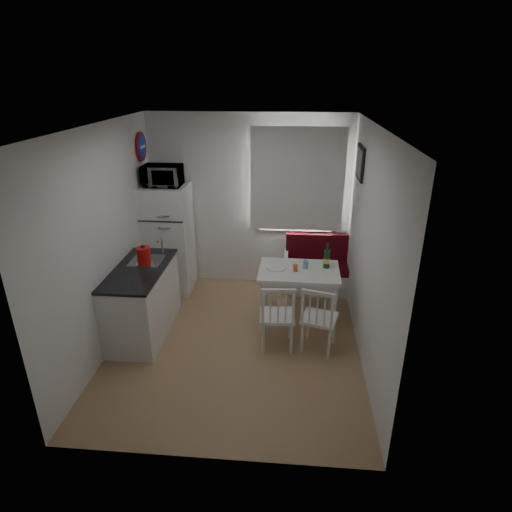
{
  "coord_description": "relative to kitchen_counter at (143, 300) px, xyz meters",
  "views": [
    {
      "loc": [
        0.64,
        -4.43,
        3.1
      ],
      "look_at": [
        0.21,
        0.5,
        0.97
      ],
      "focal_mm": 30.0,
      "sensor_mm": 36.0,
      "label": 1
    }
  ],
  "objects": [
    {
      "name": "floor",
      "position": [
        1.2,
        -0.16,
        -0.46
      ],
      "size": [
        3.0,
        3.5,
        0.02
      ],
      "primitive_type": "cube",
      "color": "#A78159",
      "rests_on": "ground"
    },
    {
      "name": "ceiling",
      "position": [
        1.2,
        -0.16,
        2.14
      ],
      "size": [
        3.0,
        3.5,
        0.02
      ],
      "primitive_type": "cube",
      "color": "white",
      "rests_on": "wall_back"
    },
    {
      "name": "wall_back",
      "position": [
        1.2,
        1.59,
        0.84
      ],
      "size": [
        3.0,
        0.02,
        2.6
      ],
      "primitive_type": "cube",
      "color": "white",
      "rests_on": "floor"
    },
    {
      "name": "wall_front",
      "position": [
        1.2,
        -1.91,
        0.84
      ],
      "size": [
        3.0,
        0.02,
        2.6
      ],
      "primitive_type": "cube",
      "color": "white",
      "rests_on": "floor"
    },
    {
      "name": "wall_left",
      "position": [
        -0.3,
        -0.16,
        0.84
      ],
      "size": [
        0.02,
        3.5,
        2.6
      ],
      "primitive_type": "cube",
      "color": "white",
      "rests_on": "floor"
    },
    {
      "name": "wall_right",
      "position": [
        2.7,
        -0.16,
        0.84
      ],
      "size": [
        0.02,
        3.5,
        2.6
      ],
      "primitive_type": "cube",
      "color": "white",
      "rests_on": "floor"
    },
    {
      "name": "window",
      "position": [
        1.9,
        1.56,
        1.17
      ],
      "size": [
        1.22,
        0.06,
        1.47
      ],
      "primitive_type": "cube",
      "color": "white",
      "rests_on": "wall_back"
    },
    {
      "name": "curtain",
      "position": [
        1.9,
        1.49,
        1.22
      ],
      "size": [
        1.35,
        0.02,
        1.5
      ],
      "primitive_type": "cube",
      "color": "white",
      "rests_on": "wall_back"
    },
    {
      "name": "kitchen_counter",
      "position": [
        0.0,
        0.0,
        0.0
      ],
      "size": [
        0.62,
        1.32,
        1.16
      ],
      "color": "white",
      "rests_on": "floor"
    },
    {
      "name": "wall_sign",
      "position": [
        -0.27,
        1.29,
        1.69
      ],
      "size": [
        0.03,
        0.4,
        0.4
      ],
      "primitive_type": "cylinder",
      "rotation": [
        0.0,
        1.57,
        0.0
      ],
      "color": "#1C2AA8",
      "rests_on": "wall_left"
    },
    {
      "name": "picture_frame",
      "position": [
        2.67,
        0.94,
        1.59
      ],
      "size": [
        0.04,
        0.52,
        0.42
      ],
      "primitive_type": "cube",
      "color": "black",
      "rests_on": "wall_right"
    },
    {
      "name": "bench",
      "position": [
        2.34,
        1.35,
        -0.17
      ],
      "size": [
        1.2,
        0.46,
        0.86
      ],
      "color": "white",
      "rests_on": "floor"
    },
    {
      "name": "dining_table",
      "position": [
        1.96,
        0.41,
        0.23
      ],
      "size": [
        1.04,
        0.73,
        0.77
      ],
      "rotation": [
        0.0,
        0.0,
        -0.02
      ],
      "color": "white",
      "rests_on": "floor"
    },
    {
      "name": "chair_left",
      "position": [
        1.71,
        -0.25,
        0.08
      ],
      "size": [
        0.43,
        0.41,
        0.47
      ],
      "rotation": [
        0.0,
        0.0,
        0.07
      ],
      "color": "white",
      "rests_on": "floor"
    },
    {
      "name": "chair_right",
      "position": [
        2.21,
        -0.25,
        0.07
      ],
      "size": [
        0.49,
        0.48,
        0.46
      ],
      "rotation": [
        0.0,
        0.0,
        -0.27
      ],
      "color": "white",
      "rests_on": "floor"
    },
    {
      "name": "fridge",
      "position": [
        0.02,
        1.24,
        0.36
      ],
      "size": [
        0.65,
        0.65,
        1.63
      ],
      "primitive_type": "cube",
      "color": "white",
      "rests_on": "floor"
    },
    {
      "name": "microwave",
      "position": [
        0.02,
        1.19,
        1.32
      ],
      "size": [
        0.53,
        0.36,
        0.29
      ],
      "primitive_type": "imported",
      "color": "white",
      "rests_on": "fridge"
    },
    {
      "name": "kettle",
      "position": [
        0.05,
        0.08,
        0.58
      ],
      "size": [
        0.2,
        0.2,
        0.27
      ],
      "primitive_type": "cylinder",
      "color": "red",
      "rests_on": "kitchen_counter"
    },
    {
      "name": "wine_bottle",
      "position": [
        2.31,
        0.51,
        0.48
      ],
      "size": [
        0.08,
        0.08,
        0.33
      ],
      "primitive_type": null,
      "color": "#133D1D",
      "rests_on": "dining_table"
    },
    {
      "name": "drinking_glass_orange",
      "position": [
        1.91,
        0.36,
        0.36
      ],
      "size": [
        0.06,
        0.06,
        0.09
      ],
      "primitive_type": "cylinder",
      "color": "orange",
      "rests_on": "dining_table"
    },
    {
      "name": "drinking_glass_blue",
      "position": [
        2.04,
        0.46,
        0.37
      ],
      "size": [
        0.07,
        0.07,
        0.11
      ],
      "primitive_type": "cylinder",
      "color": "#6F9FBD",
      "rests_on": "dining_table"
    },
    {
      "name": "plate",
      "position": [
        1.66,
        0.43,
        0.32
      ],
      "size": [
        0.26,
        0.26,
        0.02
      ],
      "primitive_type": "cylinder",
      "color": "white",
      "rests_on": "dining_table"
    }
  ]
}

